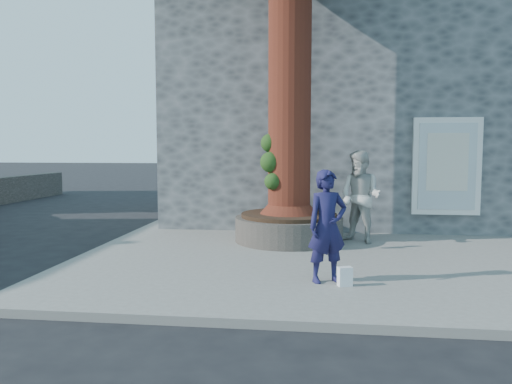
# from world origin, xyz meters

# --- Properties ---
(ground) EXTENTS (120.00, 120.00, 0.00)m
(ground) POSITION_xyz_m (0.00, 0.00, 0.00)
(ground) COLOR black
(ground) RESTS_ON ground
(pavement) EXTENTS (9.00, 8.00, 0.12)m
(pavement) POSITION_xyz_m (1.50, 1.00, 0.06)
(pavement) COLOR slate
(pavement) RESTS_ON ground
(yellow_line) EXTENTS (0.10, 30.00, 0.01)m
(yellow_line) POSITION_xyz_m (-3.05, 1.00, 0.00)
(yellow_line) COLOR yellow
(yellow_line) RESTS_ON ground
(stone_shop) EXTENTS (10.30, 8.30, 6.30)m
(stone_shop) POSITION_xyz_m (2.50, 7.20, 3.16)
(stone_shop) COLOR #444748
(stone_shop) RESTS_ON ground
(planter) EXTENTS (2.30, 2.30, 0.60)m
(planter) POSITION_xyz_m (0.80, 2.00, 0.41)
(planter) COLOR black
(planter) RESTS_ON pavement
(man) EXTENTS (0.72, 0.62, 1.68)m
(man) POSITION_xyz_m (1.55, -1.22, 0.96)
(man) COLOR #19173F
(man) RESTS_ON pavement
(woman) EXTENTS (1.19, 1.14, 1.94)m
(woman) POSITION_xyz_m (2.30, 2.00, 1.09)
(woman) COLOR beige
(woman) RESTS_ON pavement
(shopping_bag) EXTENTS (0.23, 0.18, 0.28)m
(shopping_bag) POSITION_xyz_m (1.81, -1.43, 0.26)
(shopping_bag) COLOR white
(shopping_bag) RESTS_ON pavement
(plant_a) EXTENTS (0.25, 0.23, 0.39)m
(plant_a) POSITION_xyz_m (1.07, 2.64, 0.91)
(plant_a) COLOR gray
(plant_a) RESTS_ON planter
(plant_b) EXTENTS (0.31, 0.31, 0.43)m
(plant_b) POSITION_xyz_m (1.65, 1.15, 0.93)
(plant_b) COLOR gray
(plant_b) RESTS_ON planter
(plant_c) EXTENTS (0.25, 0.25, 0.34)m
(plant_c) POSITION_xyz_m (1.65, 2.21, 0.89)
(plant_c) COLOR gray
(plant_c) RESTS_ON planter
(plant_d) EXTENTS (0.40, 0.40, 0.33)m
(plant_d) POSITION_xyz_m (0.52, 2.40, 0.88)
(plant_d) COLOR gray
(plant_d) RESTS_ON planter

